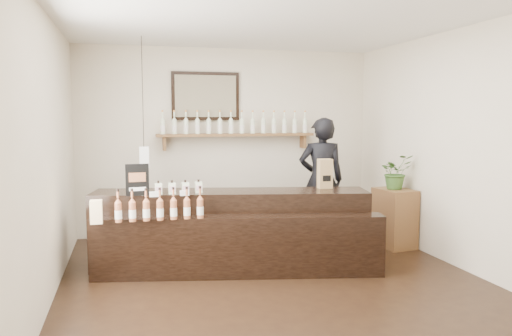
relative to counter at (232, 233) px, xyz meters
The scene contains 10 objects.
ground 0.80m from the counter, 59.41° to the right, with size 5.00×5.00×0.00m, color black.
room_shell 1.44m from the counter, 59.41° to the right, with size 5.00×5.00×5.00m.
back_wall_decor 2.24m from the counter, 83.51° to the left, with size 2.66×0.96×1.69m.
counter is the anchor object (origin of this frame).
promo_sign 1.25m from the counter, behind, with size 0.25×0.04×0.36m.
paper_bag 1.34m from the counter, ahead, with size 0.17×0.13×0.36m.
tape_dispenser 1.31m from the counter, ahead, with size 0.12×0.07×0.10m.
side_cabinet 2.38m from the counter, ahead, with size 0.46×0.59×0.80m.
potted_plant 2.45m from the counter, ahead, with size 0.42×0.37×0.47m, color #365C24.
shopkeeper 1.87m from the counter, 32.94° to the left, with size 0.73×0.48×1.99m, color black.
Camera 1 is at (-1.51, -5.03, 1.79)m, focal length 35.00 mm.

